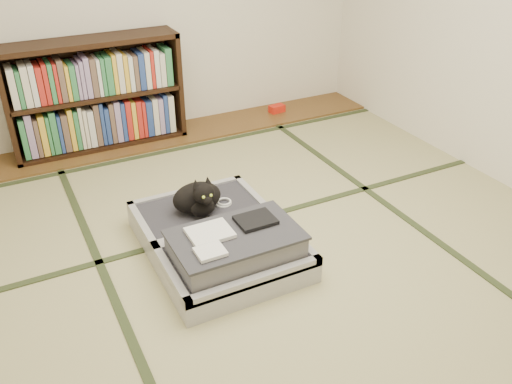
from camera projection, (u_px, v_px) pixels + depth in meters
name	position (u px, v px, depth m)	size (l,w,h in m)	color
floor	(274.00, 253.00, 3.39)	(4.50, 4.50, 0.00)	tan
wood_strip	(169.00, 135.00, 4.92)	(4.00, 0.50, 0.02)	brown
red_item	(277.00, 109.00, 5.37)	(0.15, 0.09, 0.07)	red
room_shell	(279.00, 13.00, 2.65)	(4.50, 4.50, 4.50)	white
tatami_borders	(240.00, 215.00, 3.77)	(4.00, 4.50, 0.01)	#2D381E
bookcase	(96.00, 97.00, 4.53)	(1.44, 0.33, 0.92)	black
suitcase	(220.00, 240.00, 3.31)	(0.83, 1.11, 0.33)	#AAA9AE
cat	(199.00, 198.00, 3.45)	(0.37, 0.37, 0.30)	black
cable_coil	(223.00, 202.00, 3.59)	(0.11, 0.11, 0.03)	white
hanger	(173.00, 228.00, 3.61)	(0.46, 0.25, 0.01)	black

